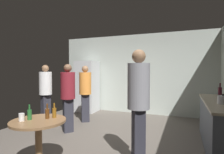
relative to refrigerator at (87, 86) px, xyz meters
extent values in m
cube|color=#5B544C|center=(1.62, -2.20, -0.95)|extent=(5.20, 5.20, 0.10)
cube|color=beige|center=(1.62, 0.43, 0.45)|extent=(5.32, 0.06, 2.70)
cube|color=silver|center=(0.00, 0.00, 0.00)|extent=(0.70, 0.65, 1.80)
cube|color=#262628|center=(0.21, -0.34, 0.09)|extent=(0.03, 0.03, 0.60)
cube|color=#4C515B|center=(3.90, -1.84, -0.47)|extent=(0.60, 2.12, 0.86)
cube|color=tan|center=(3.90, -1.84, -0.02)|extent=(0.64, 2.16, 0.04)
cylinder|color=#B2B2B7|center=(3.85, -2.13, 0.07)|extent=(0.17, 0.17, 0.14)
sphere|color=black|center=(3.85, -2.13, 0.16)|extent=(0.04, 0.04, 0.04)
cylinder|color=#3F141E|center=(3.93, -1.35, 0.11)|extent=(0.08, 0.08, 0.22)
cylinder|color=#3F141E|center=(3.93, -1.35, 0.26)|extent=(0.03, 0.03, 0.09)
cylinder|color=olive|center=(1.23, -3.61, -0.55)|extent=(0.10, 0.10, 0.70)
cylinder|color=olive|center=(1.23, -3.61, -0.18)|extent=(0.80, 0.80, 0.03)
cylinder|color=#8C5919|center=(1.35, -3.41, -0.09)|extent=(0.06, 0.06, 0.15)
cylinder|color=#8C5919|center=(1.35, -3.41, 0.02)|extent=(0.02, 0.02, 0.08)
cylinder|color=#593314|center=(1.29, -3.49, -0.09)|extent=(0.06, 0.06, 0.15)
cylinder|color=#593314|center=(1.29, -3.49, 0.02)|extent=(0.02, 0.02, 0.08)
cylinder|color=#26662D|center=(1.09, -3.65, -0.09)|extent=(0.06, 0.06, 0.15)
cylinder|color=#26662D|center=(1.09, -3.65, 0.02)|extent=(0.02, 0.02, 0.08)
cylinder|color=white|center=(1.03, -3.74, -0.11)|extent=(0.08, 0.08, 0.11)
cube|color=#2D2D38|center=(0.67, -2.09, -0.50)|extent=(0.27, 0.28, 0.80)
cylinder|color=maroon|center=(0.67, -2.09, 0.22)|extent=(0.48, 0.48, 0.63)
sphere|color=brown|center=(0.67, -2.09, 0.63)|extent=(0.19, 0.19, 0.19)
cube|color=#2D2D38|center=(2.59, -2.96, -0.46)|extent=(0.25, 0.27, 0.88)
cylinder|color=gray|center=(2.59, -2.96, 0.33)|extent=(0.46, 0.46, 0.70)
sphere|color=#8C6647|center=(2.59, -2.96, 0.79)|extent=(0.21, 0.21, 0.21)
cube|color=#2D2D38|center=(-0.35, -1.70, -0.50)|extent=(0.23, 0.26, 0.80)
cylinder|color=white|center=(-0.35, -1.70, 0.22)|extent=(0.43, 0.43, 0.63)
sphere|color=#8C6647|center=(-0.35, -1.70, 0.63)|extent=(0.19, 0.19, 0.19)
cube|color=#2D2D38|center=(0.61, -1.18, -0.50)|extent=(0.28, 0.27, 0.79)
cylinder|color=orange|center=(0.61, -1.18, 0.21)|extent=(0.47, 0.47, 0.63)
sphere|color=#8C6647|center=(0.61, -1.18, 0.61)|extent=(0.19, 0.19, 0.19)
camera|label=1|loc=(3.23, -5.68, 0.57)|focal=29.03mm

